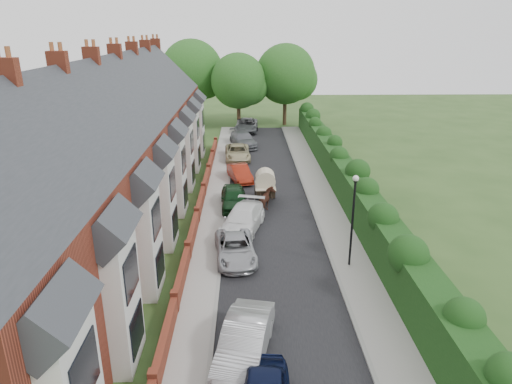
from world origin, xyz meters
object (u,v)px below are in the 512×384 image
car_silver_b (235,248)px  car_green (234,198)px  horse (266,201)px  car_white (242,220)px  horse_cart (265,183)px  car_red (240,173)px  car_black (250,128)px  lamppost (353,210)px  car_silver_a (245,341)px  car_beige (238,152)px  car_grey (243,139)px

car_silver_b → car_green: size_ratio=1.04×
car_green → horse: bearing=-24.1°
car_white → horse_cart: bearing=86.7°
car_green → horse: horse is taller
car_red → car_black: (1.05, 18.31, -0.01)m
lamppost → horse: lamppost is taller
car_silver_a → car_silver_b: size_ratio=1.03×
car_silver_a → horse_cart: bearing=96.9°
car_white → car_black: car_white is taller
car_white → car_beige: 16.59m
car_silver_a → car_silver_b: bearing=105.6°
car_silver_a → car_white: 11.79m
car_white → car_red: 10.03m
lamppost → car_black: size_ratio=1.33×
car_grey → horse_cart: 16.65m
horse_cart → horse: bearing=-90.0°
car_silver_b → car_white: bearing=78.0°
car_white → car_black: size_ratio=1.36×
horse_cart → car_black: bearing=92.2°
car_white → car_red: (-0.29, 10.02, -0.09)m
car_silver_a → car_grey: 33.53m
car_green → car_grey: car_grey is taller
car_green → car_beige: size_ratio=0.88×
car_silver_a → car_black: size_ratio=1.23×
horse_cart → car_beige: bearing=101.0°
lamppost → car_silver_a: 9.39m
car_silver_b → car_grey: 25.44m
lamppost → car_green: lamppost is taller
car_silver_b → car_red: size_ratio=1.14×
car_beige → car_white: bearing=-90.9°
car_grey → car_black: (0.82, 6.59, -0.11)m
lamppost → car_beige: lamppost is taller
car_grey → car_silver_b: bearing=-104.6°
car_white → car_beige: size_ratio=1.04×
lamppost → horse: size_ratio=2.62×
lamppost → car_red: lamppost is taller
car_silver_b → car_silver_a: bearing=-92.5°
car_red → car_black: car_red is taller
horse → car_beige: bearing=-64.4°
car_silver_b → car_black: car_black is taller
car_red → lamppost: bearing=-82.6°
lamppost → horse_cart: size_ratio=1.52×
car_red → car_beige: 6.56m
car_white → car_red: bearing=106.0°
lamppost → car_black: bearing=98.6°
car_grey → car_beige: bearing=-109.6°
lamppost → horse_cart: bearing=112.6°
car_silver_b → car_white: 3.71m
car_silver_a → car_beige: car_silver_a is taller
car_green → horse: size_ratio=2.26×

